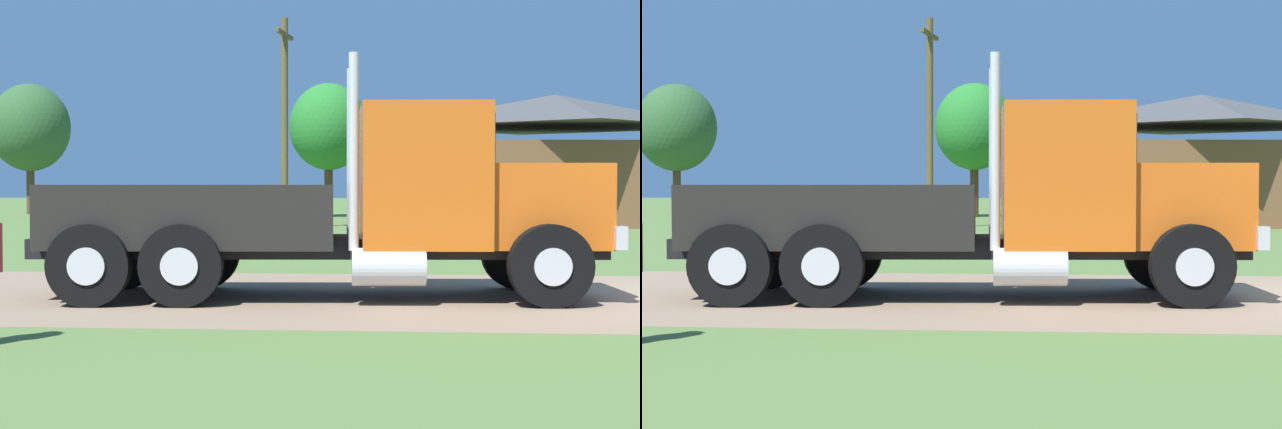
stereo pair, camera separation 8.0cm
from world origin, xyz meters
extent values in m
cube|color=black|center=(-4.76, -0.20, 0.75)|extent=(8.24, 2.04, 0.28)
cube|color=orange|center=(-1.52, 0.01, 1.35)|extent=(1.80, 2.08, 1.20)
cube|color=silver|center=(-0.64, 0.07, 0.93)|extent=(0.30, 2.16, 0.32)
cube|color=orange|center=(-3.24, -0.10, 1.78)|extent=(1.91, 2.36, 2.04)
cube|color=#2D3D4C|center=(-2.34, -0.04, 2.19)|extent=(0.16, 1.88, 0.90)
cylinder|color=silver|center=(-4.30, 0.72, 2.11)|extent=(0.14, 0.14, 2.71)
cylinder|color=silver|center=(-4.19, -1.06, 2.11)|extent=(0.14, 0.14, 2.71)
cylinder|color=silver|center=(-3.71, -1.12, 0.54)|extent=(1.03, 0.58, 0.52)
cube|color=black|center=(-6.58, -0.32, 1.21)|extent=(4.25, 2.52, 0.90)
cylinder|color=black|center=(-1.68, 1.13, 0.56)|extent=(1.15, 0.37, 1.13)
cylinder|color=silver|center=(-1.69, 1.29, 0.56)|extent=(0.51, 0.07, 0.51)
cylinder|color=black|center=(-1.53, -1.12, 0.56)|extent=(1.15, 0.37, 1.13)
cylinder|color=silver|center=(-1.52, -1.28, 0.56)|extent=(0.51, 0.07, 0.51)
cylinder|color=black|center=(-7.90, 0.72, 0.56)|extent=(1.15, 0.37, 1.13)
cylinder|color=silver|center=(-7.91, 0.88, 0.56)|extent=(0.51, 0.07, 0.51)
cylinder|color=black|center=(-7.75, -1.53, 0.56)|extent=(1.15, 0.37, 1.13)
cylinder|color=silver|center=(-7.74, -1.69, 0.56)|extent=(0.51, 0.07, 0.51)
cylinder|color=black|center=(-6.66, 0.80, 0.56)|extent=(1.15, 0.37, 1.13)
cylinder|color=silver|center=(-6.67, 0.96, 0.56)|extent=(0.51, 0.07, 0.51)
cylinder|color=black|center=(-6.51, -1.44, 0.56)|extent=(1.15, 0.37, 1.13)
cylinder|color=silver|center=(-6.50, -1.60, 0.56)|extent=(0.51, 0.07, 0.51)
cube|color=brown|center=(2.98, 25.32, 1.66)|extent=(10.80, 8.64, 3.33)
pyramid|color=#484848|center=(2.98, 25.32, 4.69)|extent=(11.34, 9.07, 1.36)
cube|color=black|center=(1.92, 21.37, 1.10)|extent=(1.80, 0.27, 2.20)
cylinder|color=brown|center=(-7.70, 20.56, 3.90)|extent=(0.26, 0.26, 7.81)
cube|color=brown|center=(-7.70, 20.56, 7.21)|extent=(0.42, 2.20, 0.14)
cylinder|color=#513823|center=(-24.10, 37.26, 1.54)|extent=(0.44, 0.44, 3.08)
ellipsoid|color=#2F592D|center=(-24.10, 37.26, 4.87)|extent=(4.47, 4.47, 4.91)
cylinder|color=#513823|center=(-6.99, 33.71, 1.50)|extent=(0.44, 0.44, 3.00)
ellipsoid|color=#27782B|center=(-6.99, 33.71, 4.61)|extent=(4.03, 4.03, 4.43)
camera|label=1|loc=(-3.63, -13.83, 1.66)|focal=52.39mm
camera|label=2|loc=(-3.55, -13.83, 1.66)|focal=52.39mm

